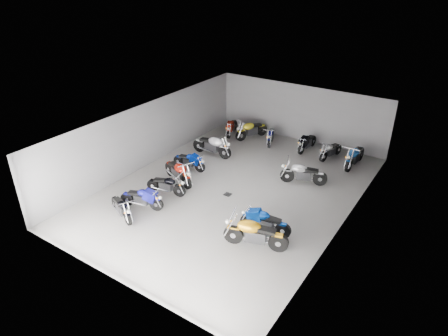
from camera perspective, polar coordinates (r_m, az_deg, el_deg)
The scene contains 21 objects.
ground at distance 18.14m, azimuth 1.40°, elevation -3.12°, with size 14.00×14.00×0.00m, color gray.
wall_back at distance 23.17m, azimuth 10.84°, elevation 7.72°, with size 10.00×0.10×3.20m, color slate.
wall_left at distance 20.25m, azimuth -10.63°, elevation 4.83°, with size 0.10×14.00×3.20m, color slate.
wall_right at distance 15.63m, azimuth 17.17°, elevation -3.08°, with size 0.10×14.00×3.20m, color slate.
ceiling at distance 16.74m, azimuth 1.53°, elevation 6.42°, with size 10.00×14.00×0.04m, color black.
drain_grate at distance 17.77m, azimuth 0.54°, elevation -3.79°, with size 0.32×0.32×0.01m, color black.
motorcycle_left_a at distance 16.56m, azimuth -14.46°, elevation -5.50°, with size 1.78×0.81×0.82m.
motorcycle_left_b at distance 16.97m, azimuth -11.64°, elevation -4.23°, with size 1.92×0.65×0.86m.
motorcycle_left_c at distance 17.79m, azimuth -8.23°, elevation -2.39°, with size 1.87×0.55×0.83m.
motorcycle_left_d at distance 18.63m, azimuth -6.55°, elevation -0.53°, with size 2.15×0.94×0.99m.
motorcycle_left_e at distance 19.79m, azimuth -4.95°, elevation 1.00°, with size 1.86×0.38×0.82m.
motorcycle_left_f at distance 21.13m, azimuth -1.69°, elevation 3.24°, with size 2.37×0.46×1.04m.
motorcycle_right_b at distance 14.47m, azimuth 4.43°, elevation -9.33°, with size 2.32×0.85×1.05m.
motorcycle_right_c at distance 15.25m, azimuth 5.83°, elevation -7.64°, with size 2.01×0.51×0.89m.
motorcycle_right_f at distance 18.76m, azimuth 11.24°, elevation -0.76°, with size 2.07×0.94×0.95m.
motorcycle_back_a at distance 23.88m, azimuth 1.11°, elevation 5.89°, with size 0.71×1.88×0.85m.
motorcycle_back_b at distance 23.34m, azimuth 3.92°, elevation 5.48°, with size 1.00×2.08×0.97m.
motorcycle_back_c at distance 22.79m, azimuth 6.70°, elevation 4.61°, with size 0.78×1.83×0.84m.
motorcycle_back_d at distance 22.22m, azimuth 11.76°, elevation 3.62°, with size 0.41×1.96×0.86m.
motorcycle_back_e at distance 21.58m, azimuth 14.99°, elevation 2.46°, with size 0.58×1.84×0.82m.
motorcycle_back_f at distance 21.04m, azimuth 18.18°, elevation 1.63°, with size 0.47×2.29×1.00m.
Camera 1 is at (8.28, -13.26, 9.20)m, focal length 32.00 mm.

